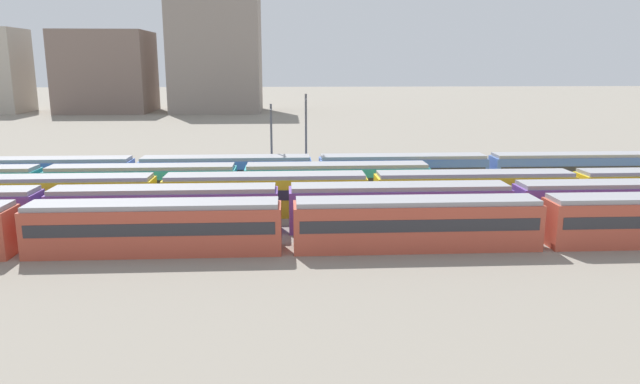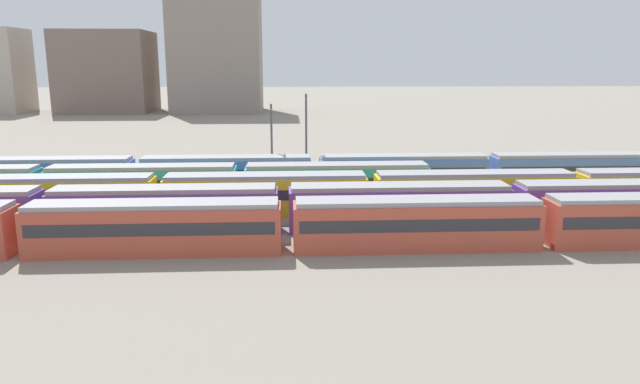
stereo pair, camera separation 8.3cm
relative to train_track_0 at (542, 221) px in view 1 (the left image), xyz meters
The scene contains 9 objects.
train_track_0 is the anchor object (origin of this frame).
train_track_1 5.21m from the train_track_0, 93.36° to the left, with size 112.50×3.06×3.75m.
train_track_2 23.25m from the train_track_0, 153.43° to the left, with size 93.60×3.06×3.75m.
train_track_3 36.41m from the train_track_0, 154.63° to the left, with size 55.80×3.06×3.75m.
train_track_4 21.77m from the train_track_0, 107.15° to the left, with size 93.60×3.06×3.75m.
catenary_pole_1 31.82m from the train_track_0, 130.57° to the left, with size 0.24×3.20×9.02m.
catenary_pole_3 29.50m from the train_track_0, 124.90° to the left, with size 0.24×3.20×10.10m.
distant_building_1 146.29m from the train_track_0, 118.20° to the left, with size 24.25×20.99×22.16m, color #7A665B.
distant_building_2 135.06m from the train_track_0, 106.61° to the left, with size 24.40×21.63×33.16m, color gray.
Camera 1 is at (28.01, -40.96, 13.32)m, focal length 32.91 mm.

